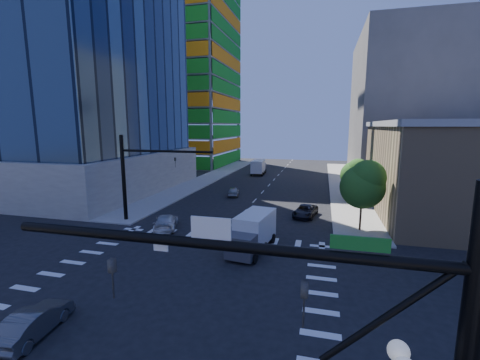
% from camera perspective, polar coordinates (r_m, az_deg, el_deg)
% --- Properties ---
extents(ground, '(160.00, 160.00, 0.00)m').
position_cam_1_polar(ground, '(22.16, -11.01, -17.59)').
color(ground, black).
rests_on(ground, ground).
extents(road_markings, '(20.00, 20.00, 0.01)m').
position_cam_1_polar(road_markings, '(22.15, -11.01, -17.58)').
color(road_markings, silver).
rests_on(road_markings, ground).
extents(sidewalk_ne, '(5.00, 60.00, 0.15)m').
position_cam_1_polar(sidewalk_ne, '(58.67, 17.96, -0.67)').
color(sidewalk_ne, gray).
rests_on(sidewalk_ne, ground).
extents(sidewalk_nw, '(5.00, 60.00, 0.15)m').
position_cam_1_polar(sidewalk_nw, '(62.29, -5.63, 0.33)').
color(sidewalk_nw, gray).
rests_on(sidewalk_nw, ground).
extents(construction_building, '(25.16, 34.50, 70.60)m').
position_cam_1_polar(construction_building, '(88.65, -10.34, 18.90)').
color(construction_building, gray).
rests_on(construction_building, ground).
extents(commercial_building, '(20.50, 22.50, 10.60)m').
position_cam_1_polar(commercial_building, '(43.16, 36.54, 1.40)').
color(commercial_building, '#9E845C').
rests_on(commercial_building, ground).
extents(bg_building_ne, '(24.00, 30.00, 28.00)m').
position_cam_1_polar(bg_building_ne, '(75.06, 29.20, 11.42)').
color(bg_building_ne, '#5A5651').
rests_on(bg_building_ne, ground).
extents(signal_mast_nw, '(10.20, 0.40, 9.00)m').
position_cam_1_polar(signal_mast_nw, '(34.99, -18.03, 1.63)').
color(signal_mast_nw, black).
rests_on(signal_mast_nw, sidewalk_nw).
extents(tree_south, '(4.16, 4.16, 6.82)m').
position_cam_1_polar(tree_south, '(32.29, 21.21, -0.63)').
color(tree_south, '#382316').
rests_on(tree_south, sidewalk_ne).
extents(tree_north, '(3.54, 3.52, 5.78)m').
position_cam_1_polar(tree_north, '(44.22, 19.80, 1.14)').
color(tree_north, '#382316').
rests_on(tree_north, sidewalk_ne).
extents(car_nb_far, '(2.92, 4.94, 1.29)m').
position_cam_1_polar(car_nb_far, '(36.79, 11.55, -5.42)').
color(car_nb_far, black).
rests_on(car_nb_far, ground).
extents(car_sb_near, '(3.57, 5.31, 1.43)m').
position_cam_1_polar(car_sb_near, '(32.72, -13.02, -7.25)').
color(car_sb_near, silver).
rests_on(car_sb_near, ground).
extents(car_sb_mid, '(2.28, 4.12, 1.33)m').
position_cam_1_polar(car_sb_mid, '(46.65, -1.17, -2.02)').
color(car_sb_mid, '#93979A').
rests_on(car_sb_mid, ground).
extents(car_sb_cross, '(1.98, 4.35, 1.38)m').
position_cam_1_polar(car_sb_cross, '(19.67, -32.77, -20.47)').
color(car_sb_cross, '#4A4B4F').
rests_on(car_sb_cross, ground).
extents(box_truck_near, '(3.19, 5.92, 2.95)m').
position_cam_1_polar(box_truck_near, '(26.27, 2.03, -9.86)').
color(box_truck_near, black).
rests_on(box_truck_near, ground).
extents(box_truck_far, '(2.64, 5.88, 3.05)m').
position_cam_1_polar(box_truck_far, '(67.23, 3.36, 2.14)').
color(box_truck_far, black).
rests_on(box_truck_far, ground).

